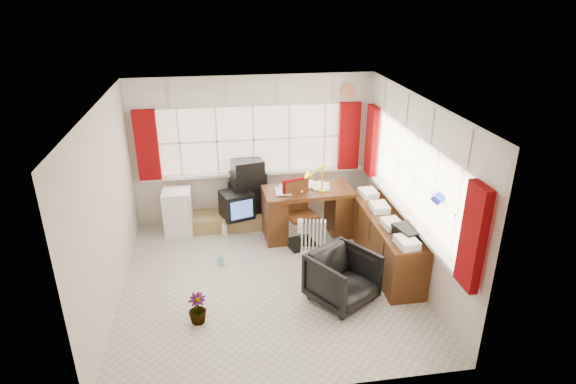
# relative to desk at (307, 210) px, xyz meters

# --- Properties ---
(ground) EXTENTS (4.00, 4.00, 0.00)m
(ground) POSITION_rel_desk_xyz_m (-0.78, -1.25, -0.45)
(ground) COLOR beige
(ground) RESTS_ON ground
(room_walls) EXTENTS (4.00, 4.00, 4.00)m
(room_walls) POSITION_rel_desk_xyz_m (-0.78, -1.25, 1.05)
(room_walls) COLOR beige
(room_walls) RESTS_ON ground
(window_back) EXTENTS (3.70, 0.12, 3.60)m
(window_back) POSITION_rel_desk_xyz_m (-0.78, 0.69, 0.49)
(window_back) COLOR beige
(window_back) RESTS_ON room_walls
(window_right) EXTENTS (0.12, 3.70, 3.60)m
(window_right) POSITION_rel_desk_xyz_m (1.17, -1.25, 0.49)
(window_right) COLOR beige
(window_right) RESTS_ON room_walls
(curtains) EXTENTS (3.83, 3.83, 1.15)m
(curtains) POSITION_rel_desk_xyz_m (0.15, -0.33, 1.00)
(curtains) COLOR maroon
(curtains) RESTS_ON room_walls
(overhead_cabinets) EXTENTS (3.98, 3.98, 0.48)m
(overhead_cabinets) POSITION_rel_desk_xyz_m (0.20, -0.27, 1.80)
(overhead_cabinets) COLOR silver
(overhead_cabinets) RESTS_ON room_walls
(desk) EXTENTS (1.45, 0.78, 0.85)m
(desk) POSITION_rel_desk_xyz_m (0.00, 0.00, 0.00)
(desk) COLOR #502912
(desk) RESTS_ON ground
(desk_lamp) EXTENTS (0.18, 0.15, 0.47)m
(desk_lamp) POSITION_rel_desk_xyz_m (0.21, -0.10, 0.69)
(desk_lamp) COLOR #FFF40A
(desk_lamp) RESTS_ON desk
(task_chair) EXTENTS (0.54, 0.56, 1.05)m
(task_chair) POSITION_rel_desk_xyz_m (-0.19, -0.20, 0.11)
(task_chair) COLOR black
(task_chair) RESTS_ON ground
(office_chair) EXTENTS (1.04, 1.04, 0.69)m
(office_chair) POSITION_rel_desk_xyz_m (0.11, -1.84, -0.10)
(office_chair) COLOR black
(office_chair) RESTS_ON ground
(radiator) EXTENTS (0.40, 0.23, 0.57)m
(radiator) POSITION_rel_desk_xyz_m (-0.02, -0.63, -0.22)
(radiator) COLOR white
(radiator) RESTS_ON ground
(credenza) EXTENTS (0.50, 2.00, 0.85)m
(credenza) POSITION_rel_desk_xyz_m (0.95, -1.05, -0.06)
(credenza) COLOR #502912
(credenza) RESTS_ON ground
(file_tray) EXTENTS (0.39, 0.46, 0.13)m
(file_tray) POSITION_rel_desk_xyz_m (1.04, -1.61, 0.36)
(file_tray) COLOR black
(file_tray) RESTS_ON credenza
(tv_bench) EXTENTS (1.40, 0.50, 0.25)m
(tv_bench) POSITION_rel_desk_xyz_m (-1.33, 0.47, -0.33)
(tv_bench) COLOR #9E834F
(tv_bench) RESTS_ON ground
(crt_tv) EXTENTS (0.60, 0.57, 0.44)m
(crt_tv) POSITION_rel_desk_xyz_m (-1.12, 0.34, 0.02)
(crt_tv) COLOR black
(crt_tv) RESTS_ON tv_bench
(hifi_stack) EXTENTS (0.73, 0.55, 0.90)m
(hifi_stack) POSITION_rel_desk_xyz_m (-0.90, 0.57, 0.21)
(hifi_stack) COLOR black
(hifi_stack) RESTS_ON tv_bench
(mini_fridge) EXTENTS (0.45, 0.46, 0.76)m
(mini_fridge) POSITION_rel_desk_xyz_m (-2.08, 0.39, -0.07)
(mini_fridge) COLOR white
(mini_fridge) RESTS_ON ground
(spray_bottle_a) EXTENTS (0.12, 0.12, 0.27)m
(spray_bottle_a) POSITION_rel_desk_xyz_m (-1.34, 0.19, -0.31)
(spray_bottle_a) COLOR white
(spray_bottle_a) RESTS_ON ground
(spray_bottle_b) EXTENTS (0.09, 0.10, 0.19)m
(spray_bottle_b) POSITION_rel_desk_xyz_m (-1.43, -0.71, -0.35)
(spray_bottle_b) COLOR #90D7C5
(spray_bottle_b) RESTS_ON ground
(flower_vase) EXTENTS (0.28, 0.28, 0.40)m
(flower_vase) POSITION_rel_desk_xyz_m (-1.74, -2.00, -0.25)
(flower_vase) COLOR black
(flower_vase) RESTS_ON ground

